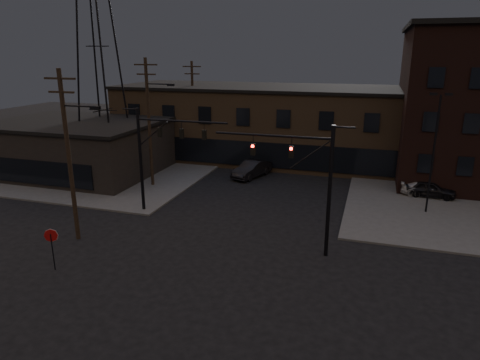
# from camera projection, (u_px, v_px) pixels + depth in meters

# --- Properties ---
(ground) EXTENTS (140.00, 140.00, 0.00)m
(ground) POSITION_uv_depth(u_px,v_px,m) (199.00, 274.00, 23.88)
(ground) COLOR black
(ground) RESTS_ON ground
(sidewalk_nw) EXTENTS (30.00, 30.00, 0.15)m
(sidewalk_nw) POSITION_uv_depth(u_px,v_px,m) (99.00, 157.00, 50.33)
(sidewalk_nw) COLOR #474744
(sidewalk_nw) RESTS_ON ground
(building_row) EXTENTS (40.00, 12.00, 8.00)m
(building_row) POSITION_uv_depth(u_px,v_px,m) (294.00, 125.00, 48.32)
(building_row) COLOR brown
(building_row) RESTS_ON ground
(building_left) EXTENTS (16.00, 12.00, 5.00)m
(building_left) POSITION_uv_depth(u_px,v_px,m) (78.00, 149.00, 43.58)
(building_left) COLOR black
(building_left) RESTS_ON ground
(traffic_signal_near) EXTENTS (7.12, 0.24, 8.00)m
(traffic_signal_near) POSITION_uv_depth(u_px,v_px,m) (311.00, 176.00, 25.04)
(traffic_signal_near) COLOR black
(traffic_signal_near) RESTS_ON ground
(traffic_signal_far) EXTENTS (7.12, 0.24, 8.00)m
(traffic_signal_far) POSITION_uv_depth(u_px,v_px,m) (155.00, 149.00, 31.71)
(traffic_signal_far) COLOR black
(traffic_signal_far) RESTS_ON ground
(stop_sign) EXTENTS (0.72, 0.33, 2.48)m
(stop_sign) POSITION_uv_depth(u_px,v_px,m) (51.00, 240.00, 23.86)
(stop_sign) COLOR black
(stop_sign) RESTS_ON ground
(utility_pole_near) EXTENTS (3.70, 0.28, 11.00)m
(utility_pole_near) POSITION_uv_depth(u_px,v_px,m) (69.00, 153.00, 26.77)
(utility_pole_near) COLOR black
(utility_pole_near) RESTS_ON ground
(utility_pole_mid) EXTENTS (3.70, 0.28, 11.50)m
(utility_pole_mid) POSITION_uv_depth(u_px,v_px,m) (150.00, 120.00, 37.95)
(utility_pole_mid) COLOR black
(utility_pole_mid) RESTS_ON ground
(utility_pole_far) EXTENTS (2.20, 0.28, 11.00)m
(utility_pole_far) POSITION_uv_depth(u_px,v_px,m) (193.00, 108.00, 49.32)
(utility_pole_far) COLOR black
(utility_pole_far) RESTS_ON ground
(transmission_tower) EXTENTS (7.00, 7.00, 25.00)m
(transmission_tower) POSITION_uv_depth(u_px,v_px,m) (97.00, 46.00, 41.97)
(transmission_tower) COLOR black
(transmission_tower) RESTS_ON ground
(lot_light_a) EXTENTS (1.50, 0.28, 9.14)m
(lot_light_a) POSITION_uv_depth(u_px,v_px,m) (435.00, 143.00, 31.34)
(lot_light_a) COLOR black
(lot_light_a) RESTS_ON ground
(parked_car_lot_a) EXTENTS (4.15, 2.03, 1.36)m
(parked_car_lot_a) POSITION_uv_depth(u_px,v_px,m) (430.00, 189.00, 36.12)
(parked_car_lot_a) COLOR black
(parked_car_lot_a) RESTS_ON sidewalk_ne
(parked_car_lot_b) EXTENTS (4.20, 1.91, 1.19)m
(parked_car_lot_b) POSITION_uv_depth(u_px,v_px,m) (426.00, 189.00, 36.35)
(parked_car_lot_b) COLOR #B2B2B4
(parked_car_lot_b) RESTS_ON sidewalk_ne
(car_crossing) EXTENTS (3.19, 5.23, 1.63)m
(car_crossing) POSITION_uv_depth(u_px,v_px,m) (252.00, 169.00, 42.35)
(car_crossing) COLOR black
(car_crossing) RESTS_ON ground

